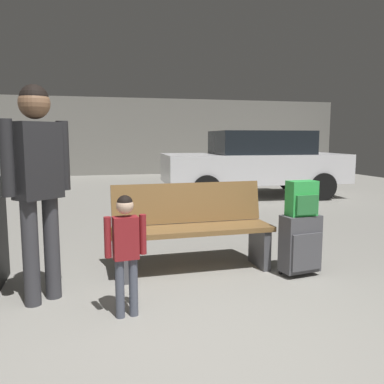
% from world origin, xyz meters
% --- Properties ---
extents(ground_plane, '(18.00, 18.00, 0.10)m').
position_xyz_m(ground_plane, '(0.00, 4.00, -0.05)').
color(ground_plane, gray).
extents(garage_back_wall, '(18.00, 0.12, 2.80)m').
position_xyz_m(garage_back_wall, '(0.00, 12.86, 1.40)').
color(garage_back_wall, slate).
rests_on(garage_back_wall, ground_plane).
extents(bench, '(1.61, 0.56, 0.89)m').
position_xyz_m(bench, '(0.25, 1.58, 0.44)').
color(bench, brown).
rests_on(bench, ground_plane).
extents(suitcase, '(0.41, 0.28, 0.60)m').
position_xyz_m(suitcase, '(1.24, 1.14, 0.32)').
color(suitcase, '#4C4C51').
rests_on(suitcase, ground_plane).
extents(backpack_bright, '(0.29, 0.21, 0.34)m').
position_xyz_m(backpack_bright, '(1.24, 1.14, 0.77)').
color(backpack_bright, green).
rests_on(backpack_bright, suitcase).
extents(child, '(0.32, 0.18, 0.94)m').
position_xyz_m(child, '(-0.51, 0.61, 0.58)').
color(child, '#4C5160').
rests_on(child, ground_plane).
extents(adult, '(0.49, 0.43, 1.77)m').
position_xyz_m(adult, '(-1.16, 1.08, 1.09)').
color(adult, '#38383D').
rests_on(adult, ground_plane).
extents(parked_car_near, '(4.19, 1.97, 1.51)m').
position_xyz_m(parked_car_near, '(2.96, 6.35, 0.81)').
color(parked_car_near, silver).
rests_on(parked_car_near, ground_plane).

